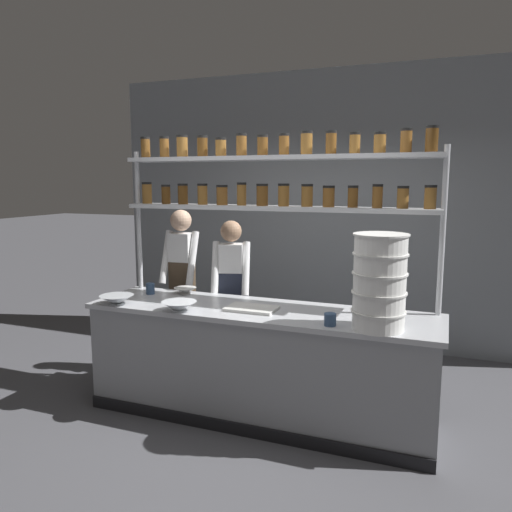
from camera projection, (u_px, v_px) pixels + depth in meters
ground_plane at (260, 415)px, 4.19m from camera, size 40.00×40.00×0.00m
back_wall at (324, 210)px, 5.93m from camera, size 5.27×0.12×3.21m
prep_counter at (259, 363)px, 4.12m from camera, size 2.87×0.76×0.92m
spice_shelf_unit at (273, 186)px, 4.21m from camera, size 2.76×0.28×2.35m
chef_left at (182, 280)px, 5.02m from camera, size 0.37×0.30×1.66m
chef_center at (231, 292)px, 4.76m from camera, size 0.41×0.34×1.58m
container_stack at (380, 282)px, 3.45m from camera, size 0.38×0.38×0.67m
cutting_board at (252, 309)px, 4.01m from camera, size 0.40×0.26×0.02m
prep_bowl_near_left at (117, 300)px, 4.18m from camera, size 0.29×0.29×0.08m
prep_bowl_center_front at (185, 291)px, 4.58m from camera, size 0.21×0.21×0.06m
prep_bowl_center_back at (179, 306)px, 3.97m from camera, size 0.28×0.28×0.08m
serving_cup_front at (150, 289)px, 4.57m from camera, size 0.08×0.08×0.10m
serving_cup_by_board at (330, 320)px, 3.57m from camera, size 0.09×0.09×0.09m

